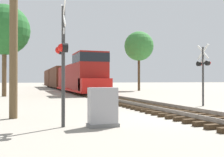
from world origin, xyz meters
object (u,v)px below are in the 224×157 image
(relay_cabinet, at_px, (103,108))
(tree_deep_background, at_px, (84,65))
(freight_train, at_px, (63,78))
(utility_pole, at_px, (14,0))
(tree_mid_background, at_px, (139,46))
(tree_far_right, at_px, (4,30))
(crossing_signal_near, at_px, (63,54))
(crossing_signal_far, at_px, (203,68))

(relay_cabinet, bearing_deg, tree_deep_background, 77.89)
(freight_train, xyz_separation_m, utility_pole, (-7.12, -35.91, 2.81))
(tree_mid_background, bearing_deg, freight_train, 135.34)
(freight_train, relative_size, tree_far_right, 5.24)
(crossing_signal_near, xyz_separation_m, utility_pole, (-1.62, 2.67, 2.45))
(crossing_signal_far, height_order, tree_mid_background, tree_mid_background)
(utility_pole, xyz_separation_m, tree_far_right, (-1.37, 16.20, 1.63))
(crossing_signal_far, height_order, utility_pole, utility_pole)
(tree_far_right, bearing_deg, crossing_signal_far, -49.61)
(relay_cabinet, height_order, tree_mid_background, tree_mid_background)
(tree_mid_background, bearing_deg, tree_far_right, -153.20)
(tree_far_right, height_order, tree_deep_background, tree_far_right)
(crossing_signal_far, bearing_deg, utility_pole, 93.32)
(tree_far_right, bearing_deg, utility_pole, -85.17)
(crossing_signal_far, bearing_deg, freight_train, -0.39)
(freight_train, height_order, crossing_signal_far, freight_train)
(tree_mid_background, bearing_deg, utility_pole, -124.17)
(tree_far_right, xyz_separation_m, tree_mid_background, (18.82, 9.50, 0.39))
(tree_mid_background, bearing_deg, crossing_signal_near, -119.16)
(crossing_signal_far, distance_m, tree_mid_background, 25.14)
(relay_cabinet, bearing_deg, crossing_signal_far, 31.94)
(tree_far_right, bearing_deg, freight_train, 66.70)
(relay_cabinet, bearing_deg, crossing_signal_near, 163.76)
(tree_mid_background, bearing_deg, crossing_signal_far, -105.58)
(tree_mid_background, bearing_deg, relay_cabinet, -116.84)
(crossing_signal_near, xyz_separation_m, tree_deep_background, (11.99, 49.50, 2.70))
(freight_train, height_order, tree_mid_background, tree_mid_background)
(relay_cabinet, relative_size, tree_far_right, 0.15)
(relay_cabinet, xyz_separation_m, tree_deep_background, (10.70, 49.88, 4.49))
(tree_deep_background, bearing_deg, tree_mid_background, -79.69)
(freight_train, distance_m, utility_pole, 36.72)
(tree_mid_background, height_order, tree_deep_background, tree_mid_background)
(freight_train, relative_size, crossing_signal_near, 11.24)
(utility_pole, bearing_deg, relay_cabinet, -46.30)
(crossing_signal_far, relative_size, tree_far_right, 0.42)
(crossing_signal_near, height_order, crossing_signal_far, crossing_signal_near)
(utility_pole, relative_size, tree_deep_background, 1.32)
(freight_train, relative_size, crossing_signal_far, 12.52)
(utility_pole, height_order, tree_mid_background, utility_pole)
(crossing_signal_near, relative_size, tree_far_right, 0.47)
(crossing_signal_near, relative_size, tree_deep_background, 0.58)
(utility_pole, bearing_deg, tree_far_right, 94.83)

